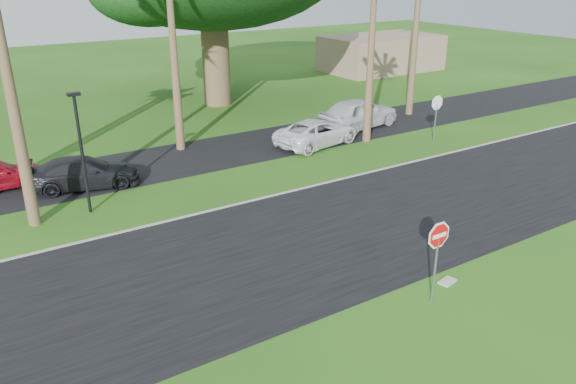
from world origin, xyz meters
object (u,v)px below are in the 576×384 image
at_px(car_minivan, 317,133).
at_px(car_pickup, 359,113).
at_px(stop_sign_near, 438,246).
at_px(car_dark, 84,173).
at_px(stop_sign_far, 437,109).

distance_m(car_minivan, car_pickup, 4.09).
distance_m(stop_sign_near, car_minivan, 15.02).
distance_m(stop_sign_near, car_dark, 15.45).
height_order(stop_sign_near, car_pickup, stop_sign_near).
bearing_deg(car_pickup, stop_sign_near, 137.38).
distance_m(stop_sign_far, car_pickup, 4.62).
bearing_deg(stop_sign_near, car_pickup, 57.45).
relative_size(stop_sign_far, car_minivan, 0.54).
bearing_deg(stop_sign_near, stop_sign_far, 43.73).
bearing_deg(stop_sign_near, car_minivan, 67.14).
xyz_separation_m(stop_sign_far, car_minivan, (-5.68, 2.80, -1.10)).
xyz_separation_m(stop_sign_near, car_pickup, (9.68, 15.16, -0.88)).
bearing_deg(car_dark, stop_sign_near, -143.84).
bearing_deg(car_minivan, car_pickup, -81.79).
height_order(stop_sign_far, car_dark, stop_sign_far).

